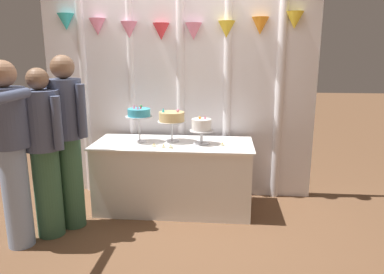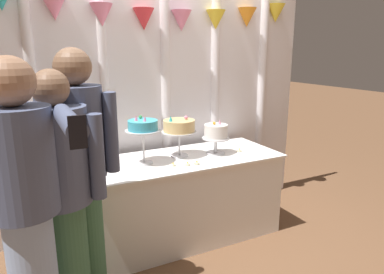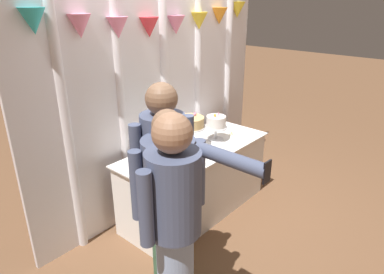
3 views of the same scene
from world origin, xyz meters
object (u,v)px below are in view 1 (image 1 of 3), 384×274
(tealight_near_right, at_px, (171,147))
(guest_girl_blue_dress, at_px, (10,147))
(tealight_near_left, at_px, (163,147))
(tealight_far_right, at_px, (222,145))
(guest_man_dark_suit, at_px, (44,148))
(cake_display_leftmost, at_px, (139,114))
(guest_man_pink_jacket, at_px, (68,135))
(cake_display_center, at_px, (172,118))
(cake_table, at_px, (174,176))
(cake_display_rightmost, at_px, (201,126))
(tealight_far_left, at_px, (154,145))

(tealight_near_right, bearing_deg, guest_girl_blue_dress, -151.60)
(tealight_near_left, distance_m, tealight_far_right, 0.63)
(tealight_near_left, relative_size, guest_man_dark_suit, 0.03)
(tealight_near_right, distance_m, guest_girl_blue_dress, 1.49)
(guest_man_dark_suit, bearing_deg, cake_display_leftmost, 43.89)
(cake_display_leftmost, xyz_separation_m, guest_man_pink_jacket, (-0.59, -0.51, -0.12))
(tealight_far_right, bearing_deg, tealight_near_right, -163.99)
(guest_man_pink_jacket, distance_m, guest_girl_blue_dress, 0.54)
(cake_display_center, bearing_deg, cake_table, -67.62)
(tealight_far_right, bearing_deg, tealight_near_left, -167.04)
(cake_display_center, height_order, tealight_near_right, cake_display_center)
(cake_table, bearing_deg, tealight_far_right, -8.06)
(cake_display_rightmost, xyz_separation_m, guest_girl_blue_dress, (-1.60, -0.91, -0.03))
(cake_display_leftmost, relative_size, guest_man_dark_suit, 0.26)
(cake_table, distance_m, cake_display_center, 0.65)
(cake_display_rightmost, distance_m, guest_man_dark_suit, 1.58)
(cake_display_center, distance_m, tealight_far_right, 0.63)
(cake_display_leftmost, xyz_separation_m, guest_man_dark_suit, (-0.74, -0.71, -0.20))
(tealight_far_left, height_order, tealight_far_right, tealight_far_right)
(cake_display_leftmost, distance_m, guest_girl_blue_dress, 1.32)
(cake_table, distance_m, tealight_far_left, 0.46)
(cake_display_leftmost, xyz_separation_m, tealight_far_right, (0.91, -0.08, -0.30))
(tealight_near_left, bearing_deg, tealight_far_right, 12.96)
(tealight_near_left, distance_m, guest_girl_blue_dress, 1.43)
(guest_man_pink_jacket, bearing_deg, tealight_far_left, 23.52)
(cake_display_leftmost, xyz_separation_m, cake_display_rightmost, (0.68, -0.03, -0.12))
(cake_display_rightmost, bearing_deg, guest_man_dark_suit, -154.32)
(guest_man_pink_jacket, distance_m, guest_man_dark_suit, 0.26)
(guest_man_dark_suit, bearing_deg, tealight_near_left, 25.27)
(cake_display_leftmost, xyz_separation_m, tealight_near_left, (0.30, -0.22, -0.30))
(cake_table, height_order, guest_man_dark_suit, guest_man_dark_suit)
(tealight_far_right, relative_size, guest_girl_blue_dress, 0.03)
(tealight_near_left, relative_size, tealight_near_right, 0.99)
(cake_table, distance_m, guest_man_dark_suit, 1.40)
(tealight_near_right, bearing_deg, tealight_far_left, 162.09)
(cake_display_leftmost, bearing_deg, tealight_near_right, -31.42)
(cake_display_center, bearing_deg, tealight_far_left, -125.81)
(cake_display_center, height_order, tealight_far_right, cake_display_center)
(cake_table, relative_size, guest_man_pink_jacket, 1.01)
(cake_display_leftmost, height_order, cake_display_center, cake_display_leftmost)
(cake_display_rightmost, distance_m, guest_man_pink_jacket, 1.36)
(tealight_near_right, height_order, guest_man_pink_jacket, guest_man_pink_jacket)
(cake_display_rightmost, distance_m, tealight_far_left, 0.54)
(cake_table, bearing_deg, guest_man_dark_suit, -147.55)
(cake_table, height_order, cake_display_center, cake_display_center)
(cake_display_center, distance_m, guest_man_dark_suit, 1.34)
(tealight_near_left, bearing_deg, guest_man_dark_suit, -154.73)
(cake_display_rightmost, relative_size, tealight_far_left, 6.32)
(cake_display_rightmost, xyz_separation_m, tealight_near_right, (-0.30, -0.20, -0.18))
(guest_girl_blue_dress, bearing_deg, cake_display_center, 37.76)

